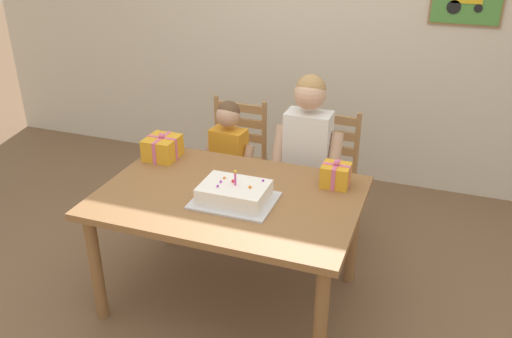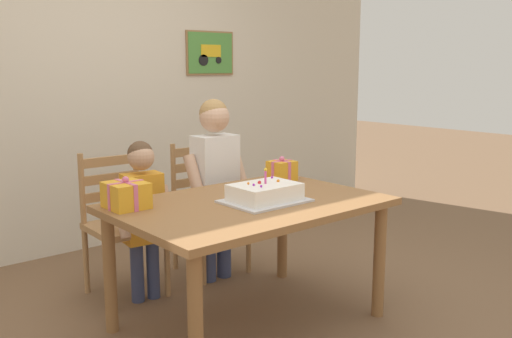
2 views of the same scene
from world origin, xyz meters
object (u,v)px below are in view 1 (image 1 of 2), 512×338
at_px(chair_right, 323,177).
at_px(child_older, 307,149).
at_px(dining_table, 229,208).
at_px(birthday_cake, 234,194).
at_px(gift_box_beside_cake, 336,175).
at_px(child_younger, 229,156).
at_px(gift_box_red_large, 163,148).
at_px(chair_left, 233,163).

bearing_deg(chair_right, child_older, -109.85).
xyz_separation_m(dining_table, chair_right, (0.34, 0.87, -0.17)).
distance_m(birthday_cake, chair_right, 1.03).
bearing_deg(chair_right, gift_box_beside_cake, -70.96).
relative_size(birthday_cake, gift_box_beside_cake, 2.67).
height_order(gift_box_beside_cake, child_older, child_older).
bearing_deg(child_older, gift_box_beside_cake, -54.52).
relative_size(child_older, child_younger, 1.23).
bearing_deg(child_older, dining_table, -111.67).
relative_size(gift_box_red_large, chair_right, 0.24).
bearing_deg(child_older, gift_box_red_large, -156.54).
bearing_deg(gift_box_beside_cake, chair_left, 147.00).
bearing_deg(dining_table, gift_box_beside_cake, 29.78).
distance_m(gift_box_red_large, child_older, 0.93).
bearing_deg(birthday_cake, gift_box_beside_cake, 38.25).
relative_size(dining_table, gift_box_red_large, 6.64).
bearing_deg(dining_table, birthday_cake, -48.85).
bearing_deg(dining_table, chair_right, 68.73).
distance_m(gift_box_beside_cake, child_younger, 0.92).
bearing_deg(chair_left, chair_right, -0.00).
distance_m(birthday_cake, child_older, 0.78).
xyz_separation_m(gift_box_red_large, chair_right, (0.92, 0.56, -0.32)).
xyz_separation_m(birthday_cake, child_older, (0.21, 0.75, -0.01)).
bearing_deg(gift_box_red_large, child_older, 23.46).
bearing_deg(birthday_cake, chair_right, 73.43).
distance_m(gift_box_red_large, chair_left, 0.70).
distance_m(birthday_cake, gift_box_beside_cake, 0.61).
xyz_separation_m(gift_box_red_large, child_younger, (0.30, 0.37, -0.17)).
height_order(chair_left, child_younger, child_younger).
height_order(gift_box_beside_cake, child_younger, child_younger).
distance_m(dining_table, chair_left, 0.95).
bearing_deg(child_younger, dining_table, -67.18).
relative_size(gift_box_red_large, child_younger, 0.22).
xyz_separation_m(gift_box_beside_cake, chair_right, (-0.20, 0.57, -0.32)).
distance_m(chair_left, child_older, 0.70).
relative_size(chair_left, child_younger, 0.91).
distance_m(dining_table, child_older, 0.74).
distance_m(birthday_cake, gift_box_red_large, 0.75).
distance_m(dining_table, gift_box_beside_cake, 0.63).
relative_size(dining_table, gift_box_beside_cake, 8.83).
xyz_separation_m(chair_left, child_older, (0.61, -0.19, 0.29)).
relative_size(chair_left, chair_right, 1.00).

